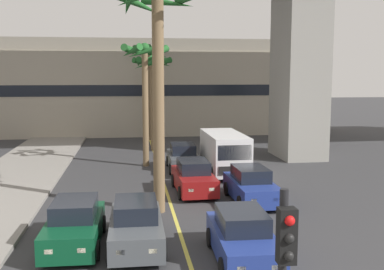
{
  "coord_description": "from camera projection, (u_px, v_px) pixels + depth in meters",
  "views": [
    {
      "loc": [
        -1.75,
        1.06,
        5.73
      ],
      "look_at": [
        0.0,
        14.0,
        4.02
      ],
      "focal_mm": 43.7,
      "sensor_mm": 36.0,
      "label": 1
    }
  ],
  "objects": [
    {
      "name": "lane_stripe_center",
      "position": [
        165.0,
        188.0,
        23.52
      ],
      "size": [
        0.14,
        56.0,
        0.01
      ],
      "primitive_type": "cube",
      "color": "#DBCC4C",
      "rests_on": "ground"
    },
    {
      "name": "pier_building_backdrop",
      "position": [
        147.0,
        88.0,
        45.92
      ],
      "size": [
        34.52,
        8.04,
        8.93
      ],
      "color": "#BCB29E",
      "rests_on": "ground"
    },
    {
      "name": "car_queue_front",
      "position": [
        183.0,
        158.0,
        28.04
      ],
      "size": [
        1.89,
        4.13,
        1.56
      ],
      "color": "#4C5156",
      "rests_on": "ground"
    },
    {
      "name": "car_queue_second",
      "position": [
        251.0,
        186.0,
        21.02
      ],
      "size": [
        1.89,
        4.13,
        1.56
      ],
      "color": "navy",
      "rests_on": "ground"
    },
    {
      "name": "car_queue_third",
      "position": [
        242.0,
        238.0,
        14.37
      ],
      "size": [
        1.93,
        4.15,
        1.56
      ],
      "color": "navy",
      "rests_on": "ground"
    },
    {
      "name": "car_queue_fourth",
      "position": [
        75.0,
        225.0,
        15.56
      ],
      "size": [
        1.91,
        4.14,
        1.56
      ],
      "color": "#0C4728",
      "rests_on": "ground"
    },
    {
      "name": "car_queue_fifth",
      "position": [
        136.0,
        226.0,
        15.51
      ],
      "size": [
        1.86,
        4.11,
        1.56
      ],
      "color": "#4C5156",
      "rests_on": "ground"
    },
    {
      "name": "car_queue_sixth",
      "position": [
        194.0,
        178.0,
        22.71
      ],
      "size": [
        1.93,
        4.15,
        1.56
      ],
      "color": "maroon",
      "rests_on": "ground"
    },
    {
      "name": "delivery_van",
      "position": [
        224.0,
        152.0,
        26.84
      ],
      "size": [
        2.19,
        5.26,
        2.36
      ],
      "color": "white",
      "rests_on": "ground"
    },
    {
      "name": "palm_tree_near_median",
      "position": [
        152.0,
        73.0,
        34.61
      ],
      "size": [
        3.03,
        3.14,
        7.07
      ],
      "color": "brown",
      "rests_on": "ground"
    },
    {
      "name": "palm_tree_mid_median",
      "position": [
        157.0,
        45.0,
        18.67
      ],
      "size": [
        3.43,
        3.55,
        9.18
      ],
      "color": "brown",
      "rests_on": "ground"
    },
    {
      "name": "palm_tree_far_median",
      "position": [
        145.0,
        67.0,
        28.49
      ],
      "size": [
        3.07,
        3.06,
        7.61
      ],
      "color": "brown",
      "rests_on": "ground"
    },
    {
      "name": "palm_tree_farthest_median",
      "position": [
        148.0,
        65.0,
        39.81
      ],
      "size": [
        2.69,
        2.69,
        8.26
      ],
      "color": "brown",
      "rests_on": "ground"
    }
  ]
}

